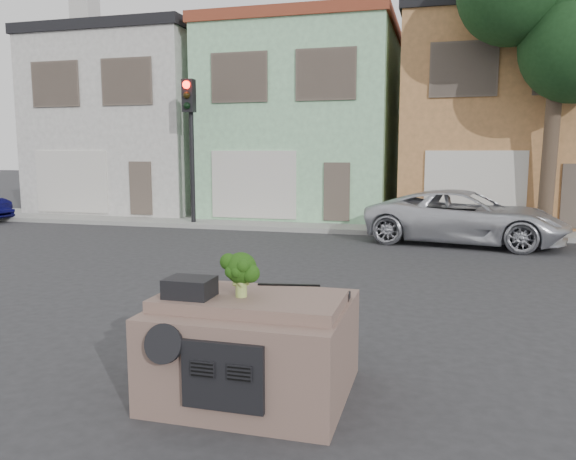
% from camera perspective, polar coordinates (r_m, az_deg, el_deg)
% --- Properties ---
extents(ground_plane, '(120.00, 120.00, 0.00)m').
position_cam_1_polar(ground_plane, '(9.11, 2.70, -8.68)').
color(ground_plane, '#303033').
rests_on(ground_plane, ground).
extents(sidewalk, '(40.00, 3.00, 0.15)m').
position_cam_1_polar(sidewalk, '(19.28, 9.45, 0.29)').
color(sidewalk, gray).
rests_on(sidewalk, ground).
extents(townhouse_white, '(7.20, 8.20, 7.55)m').
position_cam_1_polar(townhouse_white, '(26.40, -14.27, 10.23)').
color(townhouse_white, beige).
rests_on(townhouse_white, ground).
extents(townhouse_mint, '(7.20, 8.20, 7.55)m').
position_cam_1_polar(townhouse_mint, '(23.67, 2.06, 10.76)').
color(townhouse_mint, '#99D7A3').
rests_on(townhouse_mint, ground).
extents(townhouse_tan, '(7.20, 8.20, 7.55)m').
position_cam_1_polar(townhouse_tan, '(23.15, 20.76, 10.33)').
color(townhouse_tan, '#B87E49').
rests_on(townhouse_tan, ground).
extents(silver_pickup, '(5.88, 3.50, 1.53)m').
position_cam_1_polar(silver_pickup, '(16.83, 17.44, -1.34)').
color(silver_pickup, silver).
rests_on(silver_pickup, ground).
extents(traffic_signal, '(0.40, 0.40, 5.10)m').
position_cam_1_polar(traffic_signal, '(19.87, -9.85, 7.66)').
color(traffic_signal, black).
rests_on(traffic_signal, ground).
extents(tree_near, '(4.40, 4.00, 8.50)m').
position_cam_1_polar(tree_near, '(18.66, 25.35, 12.25)').
color(tree_near, '#163517').
rests_on(tree_near, ground).
extents(car_dashboard, '(2.00, 1.80, 1.12)m').
position_cam_1_polar(car_dashboard, '(6.18, -3.41, -11.38)').
color(car_dashboard, '#74594E').
rests_on(car_dashboard, ground).
extents(instrument_hump, '(0.48, 0.38, 0.20)m').
position_cam_1_polar(instrument_hump, '(5.89, -9.94, -5.76)').
color(instrument_hump, black).
rests_on(instrument_hump, car_dashboard).
extents(wiper_arm, '(0.69, 0.15, 0.02)m').
position_cam_1_polar(wiper_arm, '(6.29, 0.09, -5.60)').
color(wiper_arm, black).
rests_on(wiper_arm, car_dashboard).
extents(broccoli, '(0.43, 0.43, 0.48)m').
position_cam_1_polar(broccoli, '(5.80, -4.79, -4.49)').
color(broccoli, '#193A0C').
rests_on(broccoli, car_dashboard).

